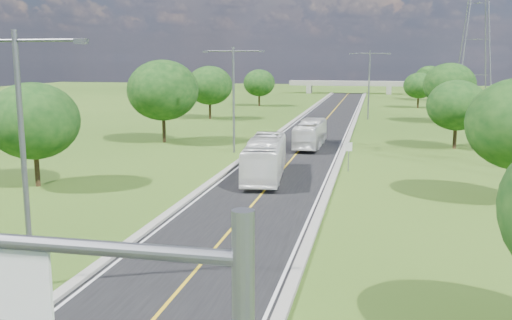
{
  "coord_description": "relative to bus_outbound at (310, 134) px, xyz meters",
  "views": [
    {
      "loc": [
        7.3,
        -7.3,
        8.96
      ],
      "look_at": [
        0.39,
        25.17,
        3.0
      ],
      "focal_mm": 40.0,
      "sensor_mm": 36.0,
      "label": 1
    }
  ],
  "objects": [
    {
      "name": "streetlight_mid_left",
      "position": [
        -6.8,
        -4.63,
        4.54
      ],
      "size": [
        5.9,
        0.25,
        10.0
      ],
      "color": "slate",
      "rests_on": "ground"
    },
    {
      "name": "tree_lc",
      "position": [
        -15.8,
        0.37,
        4.17
      ],
      "size": [
        7.56,
        7.56,
        8.79
      ],
      "color": "black",
      "rests_on": "ground"
    },
    {
      "name": "streetlight_far_right",
      "position": [
        5.2,
        28.37,
        4.54
      ],
      "size": [
        5.9,
        0.25,
        10.0
      ],
      "color": "slate",
      "rests_on": "ground"
    },
    {
      "name": "power_tower_far",
      "position": [
        25.2,
        65.37,
        12.6
      ],
      "size": [
        9.0,
        6.4,
        28.0
      ],
      "color": "slate",
      "rests_on": "ground"
    },
    {
      "name": "speed_limit_sign",
      "position": [
        4.4,
        -11.65,
        0.2
      ],
      "size": [
        0.55,
        0.09,
        2.4
      ],
      "color": "slate",
      "rests_on": "ground"
    },
    {
      "name": "tree_le",
      "position": [
        -15.3,
        48.37,
        2.93
      ],
      "size": [
        5.88,
        5.88,
        6.84
      ],
      "color": "black",
      "rests_on": "ground"
    },
    {
      "name": "curb_left",
      "position": [
        -5.05,
        16.37,
        -1.29
      ],
      "size": [
        0.5,
        150.0,
        0.22
      ],
      "primitive_type": "cube",
      "color": "gray",
      "rests_on": "ground"
    },
    {
      "name": "tree_ld",
      "position": [
        -17.8,
        24.37,
        3.55
      ],
      "size": [
        6.72,
        6.72,
        7.82
      ],
      "color": "black",
      "rests_on": "ground"
    },
    {
      "name": "tree_rd",
      "position": [
        16.2,
        26.37,
        3.86
      ],
      "size": [
        7.14,
        7.14,
        8.3
      ],
      "color": "black",
      "rests_on": "ground"
    },
    {
      "name": "tree_lb",
      "position": [
        -16.8,
        -21.63,
        3.24
      ],
      "size": [
        6.3,
        6.3,
        7.33
      ],
      "color": "black",
      "rests_on": "ground"
    },
    {
      "name": "overpass",
      "position": [
        -0.8,
        90.37,
        1.01
      ],
      "size": [
        30.0,
        3.0,
        3.2
      ],
      "color": "gray",
      "rests_on": "ground"
    },
    {
      "name": "bus_outbound",
      "position": [
        0.0,
        0.0,
        0.0
      ],
      "size": [
        2.42,
        9.69,
        2.69
      ],
      "primitive_type": "imported",
      "rotation": [
        0.0,
        0.0,
        3.12
      ],
      "color": "white",
      "rests_on": "road"
    },
    {
      "name": "tree_rf",
      "position": [
        17.2,
        70.37,
        3.24
      ],
      "size": [
        6.3,
        6.3,
        7.33
      ],
      "color": "black",
      "rests_on": "ground"
    },
    {
      "name": "tree_rc",
      "position": [
        14.2,
        2.37,
        2.93
      ],
      "size": [
        5.88,
        5.88,
        6.84
      ],
      "color": "black",
      "rests_on": "ground"
    },
    {
      "name": "tree_re",
      "position": [
        13.7,
        50.37,
        2.62
      ],
      "size": [
        5.46,
        5.46,
        6.35
      ],
      "color": "black",
      "rests_on": "ground"
    },
    {
      "name": "bus_inbound",
      "position": [
        -1.6,
        -15.64,
        0.16
      ],
      "size": [
        3.65,
        11.03,
        3.01
      ],
      "primitive_type": "imported",
      "rotation": [
        0.0,
        0.0,
        0.11
      ],
      "color": "white",
      "rests_on": "road"
    },
    {
      "name": "road",
      "position": [
        -0.8,
        16.37,
        -1.37
      ],
      "size": [
        8.0,
        150.0,
        0.06
      ],
      "primitive_type": "cube",
      "color": "black",
      "rests_on": "ground"
    },
    {
      "name": "streetlight_near_left",
      "position": [
        -6.8,
        -37.63,
        4.54
      ],
      "size": [
        5.9,
        0.25,
        10.0
      ],
      "color": "slate",
      "rests_on": "ground"
    },
    {
      "name": "ground",
      "position": [
        -0.8,
        10.37,
        -1.4
      ],
      "size": [
        260.0,
        260.0,
        0.0
      ],
      "primitive_type": "plane",
      "color": "#284A14",
      "rests_on": "ground"
    },
    {
      "name": "curb_right",
      "position": [
        3.45,
        16.37,
        -1.29
      ],
      "size": [
        0.5,
        150.0,
        0.22
      ],
      "primitive_type": "cube",
      "color": "gray",
      "rests_on": "ground"
    }
  ]
}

